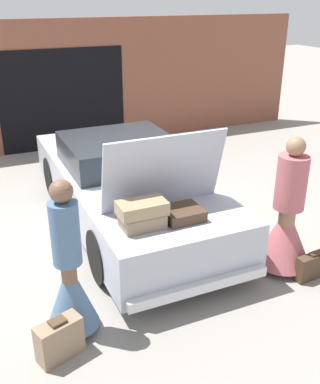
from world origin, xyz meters
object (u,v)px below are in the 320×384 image
car (126,185)px  person_right (286,224)px  suitcase_beside_right_person (314,265)px  suitcase_beside_left_person (59,339)px  person_left (70,281)px

car → person_right: (1.38, -2.06, 0.03)m
person_right → suitcase_beside_right_person: person_right is taller
suitcase_beside_right_person → suitcase_beside_left_person: bearing=-179.1°
person_left → suitcase_beside_left_person: person_left is taller
suitcase_beside_left_person → car: bearing=57.2°
person_left → person_right: 2.76m
car → suitcase_beside_right_person: (1.61, -2.41, -0.43)m
car → person_right: size_ratio=2.69×
person_left → person_right: size_ratio=0.98×
person_right → suitcase_beside_left_person: (-2.97, -0.40, -0.42)m
person_right → suitcase_beside_right_person: size_ratio=3.24×
person_left → suitcase_beside_left_person: size_ratio=3.51×
car → suitcase_beside_right_person: bearing=-56.4°
car → person_left: size_ratio=2.75×
person_left → suitcase_beside_right_person: size_ratio=3.17×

